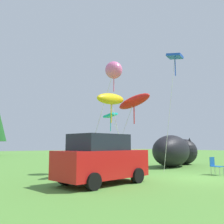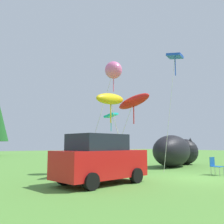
% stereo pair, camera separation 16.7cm
% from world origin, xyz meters
% --- Properties ---
extents(ground_plane, '(120.00, 120.00, 0.00)m').
position_xyz_m(ground_plane, '(0.00, 0.00, 0.00)').
color(ground_plane, '#548C38').
extents(parked_car, '(4.17, 2.26, 2.07)m').
position_xyz_m(parked_car, '(-4.77, 1.58, 1.01)').
color(parked_car, red).
rests_on(parked_car, ground).
extents(folding_chair, '(0.58, 0.58, 0.95)m').
position_xyz_m(folding_chair, '(1.94, 0.15, 0.55)').
color(folding_chair, '#1959A5').
rests_on(folding_chair, ground).
extents(inflatable_cat, '(6.37, 3.58, 2.33)m').
position_xyz_m(inflatable_cat, '(4.81, 4.83, 1.08)').
color(inflatable_cat, black).
rests_on(inflatable_cat, ground).
extents(kite_teal_diamond, '(2.51, 1.15, 4.24)m').
position_xyz_m(kite_teal_diamond, '(1.59, 8.64, 3.94)').
color(kite_teal_diamond, silver).
rests_on(kite_teal_diamond, ground).
extents(kite_pink_octopus, '(2.43, 1.02, 6.54)m').
position_xyz_m(kite_pink_octopus, '(-1.97, 4.08, 6.01)').
color(kite_pink_octopus, silver).
rests_on(kite_pink_octopus, ground).
extents(kite_red_lizard, '(2.13, 2.35, 4.68)m').
position_xyz_m(kite_red_lizard, '(-1.13, 3.26, 4.10)').
color(kite_red_lizard, silver).
rests_on(kite_red_lizard, ground).
extents(kite_blue_box, '(1.65, 1.16, 7.45)m').
position_xyz_m(kite_blue_box, '(1.77, 2.41, 7.17)').
color(kite_blue_box, silver).
rests_on(kite_blue_box, ground).
extents(kite_yellow_hero, '(2.87, 1.68, 4.59)m').
position_xyz_m(kite_yellow_hero, '(-2.75, 3.37, 4.08)').
color(kite_yellow_hero, silver).
rests_on(kite_yellow_hero, ground).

